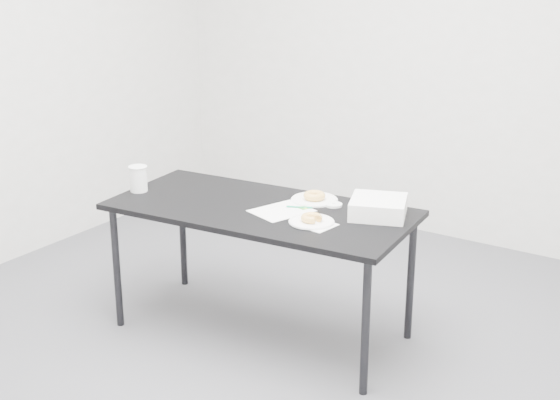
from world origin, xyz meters
The scene contains 14 objects.
floor centered at (0.00, 0.00, 0.00)m, with size 4.00×4.00×0.00m, color #504F54.
wall_back centered at (0.00, 2.00, 1.35)m, with size 4.00×0.02×2.70m, color silver.
table centered at (-0.04, 0.08, 0.66)m, with size 1.62×0.87×0.71m.
scorecard centered at (0.08, 0.10, 0.71)m, with size 0.23×0.29×0.00m, color white.
logo_patch centered at (0.15, 0.19, 0.72)m, with size 0.05×0.05×0.00m, color #3C912A.
pen centered at (0.13, 0.18, 0.72)m, with size 0.01×0.01×0.13m, color #0C8557.
napkin centered at (0.34, 0.01, 0.71)m, with size 0.16×0.16×0.00m, color white.
plate_near centered at (0.30, 0.03, 0.72)m, with size 0.22×0.22×0.01m, color white.
donut_near centered at (0.30, 0.03, 0.74)m, with size 0.10×0.10×0.03m, color gold.
plate_far centered at (0.13, 0.33, 0.72)m, with size 0.25×0.25×0.01m, color white.
donut_far centered at (0.13, 0.33, 0.74)m, with size 0.12×0.12×0.04m, color gold.
coffee_cup centered at (-0.76, -0.06, 0.78)m, with size 0.09×0.09×0.14m, color white.
cup_lid centered at (0.26, 0.31, 0.72)m, with size 0.09×0.09×0.01m, color white.
bakery_box centered at (0.52, 0.30, 0.76)m, with size 0.27×0.27×0.09m, color white.
Camera 1 is at (2.14, -3.02, 2.02)m, focal length 50.00 mm.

